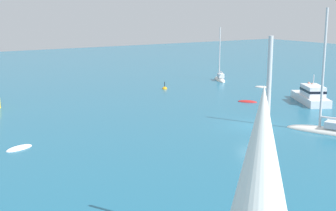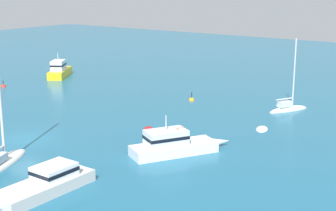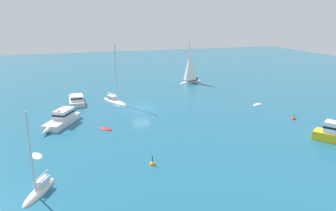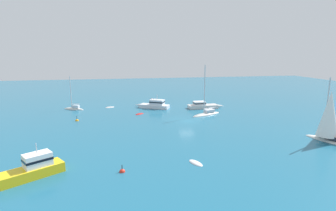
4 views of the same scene
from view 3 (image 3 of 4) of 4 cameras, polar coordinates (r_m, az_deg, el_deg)
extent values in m
plane|color=#1E607F|center=(48.93, -4.88, -0.45)|extent=(160.00, 160.00, 0.00)
ellipsoid|color=silver|center=(52.90, -9.55, 0.65)|extent=(6.66, 4.06, 0.87)
cube|color=silver|center=(53.37, -10.03, 1.53)|extent=(2.24, 1.78, 0.51)
cylinder|color=silver|center=(51.26, -9.41, 5.90)|extent=(0.19, 0.19, 9.14)
cylinder|color=silver|center=(53.28, -10.08, 2.07)|extent=(2.78, 1.33, 0.15)
ellipsoid|color=silver|center=(67.85, 4.13, 4.23)|extent=(3.58, 6.17, 0.73)
cube|color=#2D333D|center=(68.21, 4.58, 4.82)|extent=(1.63, 2.07, 0.51)
cylinder|color=silver|center=(66.67, 3.82, 7.93)|extent=(0.18, 0.18, 8.22)
cylinder|color=silver|center=(68.14, 4.61, 5.24)|extent=(1.12, 2.58, 0.14)
cone|color=white|center=(67.05, 4.06, 7.35)|extent=(3.52, 3.52, 6.16)
cube|color=white|center=(43.77, -18.56, -2.73)|extent=(6.55, 4.96, 0.77)
cone|color=white|center=(40.66, -21.30, -4.43)|extent=(1.75, 1.45, 0.77)
cube|color=silver|center=(44.01, -18.27, -1.32)|extent=(3.42, 2.94, 1.11)
cube|color=black|center=(43.99, -18.27, -1.25)|extent=(3.47, 2.99, 0.24)
cylinder|color=silver|center=(43.70, -18.39, 0.06)|extent=(0.08, 0.08, 1.10)
cylinder|color=blue|center=(43.40, -18.98, -1.70)|extent=(0.32, 0.32, 1.00)
sphere|color=#9C6F58|center=(43.23, -19.06, -0.92)|extent=(0.24, 0.24, 0.24)
cylinder|color=red|center=(42.97, -19.09, -1.86)|extent=(0.32, 0.32, 1.04)
sphere|color=tan|center=(42.79, -19.17, -1.05)|extent=(0.24, 0.24, 0.24)
ellipsoid|color=#B21E1E|center=(40.58, -11.13, -4.22)|extent=(2.12, 1.95, 0.35)
cube|color=silver|center=(53.59, -16.19, 0.83)|extent=(6.36, 2.27, 0.74)
cone|color=silver|center=(57.40, -16.31, 1.81)|extent=(1.59, 0.75, 0.74)
cube|color=white|center=(52.61, -16.22, 1.41)|extent=(2.42, 1.80, 0.78)
cube|color=black|center=(52.60, -16.23, 1.45)|extent=(2.46, 1.84, 0.24)
ellipsoid|color=silver|center=(35.17, -22.61, -8.45)|extent=(2.22, 1.62, 0.32)
ellipsoid|color=silver|center=(28.48, -22.19, -14.35)|extent=(4.53, 2.94, 0.88)
cube|color=silver|center=(28.54, -21.78, -12.61)|extent=(1.54, 1.25, 0.53)
cylinder|color=silver|center=(26.51, -23.54, -7.80)|extent=(0.14, 0.14, 6.58)
cylinder|color=silver|center=(28.33, -21.87, -11.67)|extent=(1.88, 1.02, 0.11)
ellipsoid|color=white|center=(52.49, 15.86, 0.13)|extent=(1.59, 2.25, 0.38)
sphere|color=red|center=(46.83, 21.74, -2.33)|extent=(0.60, 0.60, 0.60)
cylinder|color=black|center=(46.67, 21.81, -1.72)|extent=(0.08, 0.08, 0.44)
sphere|color=orange|center=(30.85, -2.82, -10.63)|extent=(0.60, 0.60, 0.60)
cylinder|color=black|center=(30.60, -2.84, -9.65)|extent=(0.08, 0.08, 0.57)
camera|label=1|loc=(82.68, 8.89, 12.91)|focal=50.66mm
camera|label=2|loc=(73.30, -35.58, 11.91)|focal=53.77mm
camera|label=4|loc=(63.85, 41.07, 10.32)|focal=28.19mm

